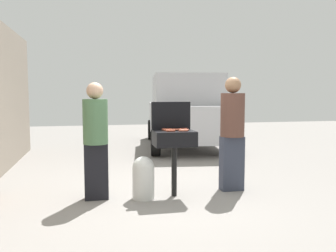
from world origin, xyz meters
TOP-DOWN VIEW (x-y plane):
  - ground_plane at (0.00, 0.00)m, footprint 24.00×24.00m
  - bbq_grill at (0.23, -0.05)m, footprint 0.60×0.44m
  - grill_lid_open at (0.23, 0.17)m, footprint 0.60×0.05m
  - hot_dog_0 at (0.34, -0.15)m, footprint 0.13×0.03m
  - hot_dog_1 at (0.14, 0.07)m, footprint 0.13×0.03m
  - hot_dog_2 at (0.14, -0.05)m, footprint 0.13×0.03m
  - hot_dog_3 at (0.20, 0.03)m, footprint 0.13×0.04m
  - hot_dog_4 at (0.28, -0.00)m, footprint 0.13×0.03m
  - hot_dog_5 at (0.16, -0.14)m, footprint 0.13×0.04m
  - hot_dog_6 at (0.38, -0.09)m, footprint 0.13×0.03m
  - hot_dog_7 at (0.39, 0.05)m, footprint 0.13×0.04m
  - propane_tank at (-0.24, -0.09)m, footprint 0.32×0.32m
  - person_left at (-0.90, 0.04)m, footprint 0.35×0.35m
  - person_right at (1.19, 0.08)m, footprint 0.37×0.37m
  - parked_minivan at (1.66, 4.71)m, footprint 2.50×4.61m

SIDE VIEW (x-z plane):
  - ground_plane at x=0.00m, z-range 0.00..0.00m
  - propane_tank at x=-0.24m, z-range 0.01..0.63m
  - bbq_grill at x=0.23m, z-range 0.34..1.31m
  - person_left at x=-0.90m, z-range 0.07..1.75m
  - person_right at x=1.19m, z-range 0.08..1.85m
  - hot_dog_0 at x=0.34m, z-range 0.97..1.00m
  - hot_dog_1 at x=0.14m, z-range 0.97..1.00m
  - hot_dog_2 at x=0.14m, z-range 0.97..1.00m
  - hot_dog_3 at x=0.20m, z-range 0.97..1.00m
  - hot_dog_4 at x=0.28m, z-range 0.97..1.00m
  - hot_dog_5 at x=0.16m, z-range 0.97..1.00m
  - hot_dog_6 at x=0.38m, z-range 0.97..1.00m
  - hot_dog_7 at x=0.39m, z-range 0.97..1.00m
  - parked_minivan at x=1.66m, z-range 0.02..2.04m
  - grill_lid_open at x=0.23m, z-range 0.97..1.39m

